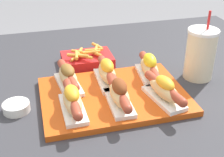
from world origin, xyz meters
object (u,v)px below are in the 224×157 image
at_px(hot_dog_3, 68,77).
at_px(drink_cup, 200,54).
at_px(hot_dog_0, 72,100).
at_px(hot_dog_5, 149,67).
at_px(hot_dog_1, 119,94).
at_px(hot_dog_2, 164,90).
at_px(sauce_bowl, 16,107).
at_px(hot_dog_4, 107,72).
at_px(serving_tray, 114,96).
at_px(fries_basket, 87,59).

distance_m(hot_dog_3, drink_cup, 0.44).
distance_m(hot_dog_0, hot_dog_5, 0.30).
xyz_separation_m(hot_dog_1, hot_dog_3, (-0.13, 0.14, -0.00)).
bearing_deg(hot_dog_2, hot_dog_5, 86.75).
xyz_separation_m(sauce_bowl, drink_cup, (0.60, 0.05, 0.07)).
height_order(hot_dog_1, hot_dog_5, hot_dog_5).
relative_size(hot_dog_0, hot_dog_1, 1.00).
distance_m(hot_dog_0, sauce_bowl, 0.17).
bearing_deg(hot_dog_0, hot_dog_3, 87.08).
distance_m(hot_dog_0, drink_cup, 0.46).
xyz_separation_m(hot_dog_3, hot_dog_5, (0.26, -0.01, 0.00)).
relative_size(hot_dog_2, hot_dog_4, 0.99).
distance_m(hot_dog_1, hot_dog_4, 0.13).
bearing_deg(sauce_bowl, serving_tray, -1.22).
xyz_separation_m(hot_dog_2, hot_dog_3, (-0.26, 0.15, -0.00)).
xyz_separation_m(serving_tray, hot_dog_5, (0.14, 0.07, 0.04)).
bearing_deg(hot_dog_4, hot_dog_0, -134.89).
bearing_deg(hot_dog_4, serving_tray, -88.08).
bearing_deg(hot_dog_0, hot_dog_4, 45.11).
bearing_deg(hot_dog_4, fries_basket, 99.79).
xyz_separation_m(serving_tray, sauce_bowl, (-0.29, 0.01, 0.01)).
relative_size(hot_dog_1, fries_basket, 1.09).
distance_m(serving_tray, hot_dog_2, 0.16).
height_order(hot_dog_5, sauce_bowl, hot_dog_5).
distance_m(hot_dog_2, hot_dog_4, 0.20).
relative_size(serving_tray, drink_cup, 1.88).
bearing_deg(hot_dog_0, hot_dog_2, -2.88).
bearing_deg(sauce_bowl, hot_dog_2, -10.75).
distance_m(serving_tray, hot_dog_3, 0.15).
height_order(hot_dog_2, drink_cup, drink_cup).
relative_size(hot_dog_3, hot_dog_5, 1.00).
xyz_separation_m(serving_tray, hot_dog_0, (-0.13, -0.06, 0.04)).
distance_m(serving_tray, hot_dog_1, 0.08).
bearing_deg(sauce_bowl, hot_dog_5, 8.39).
height_order(hot_dog_0, sauce_bowl, hot_dog_0).
bearing_deg(hot_dog_3, hot_dog_0, -92.92).
height_order(hot_dog_4, drink_cup, drink_cup).
bearing_deg(fries_basket, drink_cup, -29.47).
bearing_deg(hot_dog_1, drink_cup, 20.79).
xyz_separation_m(hot_dog_2, drink_cup, (0.18, 0.13, 0.03)).
bearing_deg(hot_dog_2, fries_basket, 116.86).
relative_size(serving_tray, hot_dog_0, 2.19).
distance_m(hot_dog_1, hot_dog_2, 0.13).
bearing_deg(fries_basket, hot_dog_1, -83.97).
bearing_deg(hot_dog_5, hot_dog_2, -93.25).
xyz_separation_m(serving_tray, hot_dog_4, (-0.00, 0.07, 0.04)).
relative_size(hot_dog_3, sauce_bowl, 2.58).
xyz_separation_m(hot_dog_5, sauce_bowl, (-0.42, -0.06, -0.04)).
bearing_deg(hot_dog_3, hot_dog_4, -2.61).
relative_size(hot_dog_0, hot_dog_5, 1.00).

